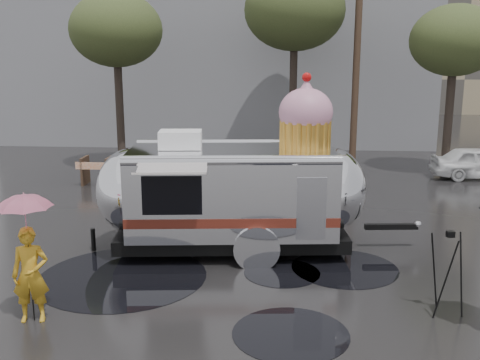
{
  "coord_description": "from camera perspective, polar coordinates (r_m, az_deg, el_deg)",
  "views": [
    {
      "loc": [
        -0.46,
        -9.3,
        4.63
      ],
      "look_at": [
        -1.42,
        3.52,
        1.72
      ],
      "focal_mm": 42.0,
      "sensor_mm": 36.0,
      "label": 1
    }
  ],
  "objects": [
    {
      "name": "airstream_trailer",
      "position": [
        13.24,
        -0.43,
        -0.88
      ],
      "size": [
        7.94,
        3.5,
        4.29
      ],
      "rotation": [
        0.0,
        0.0,
        0.1
      ],
      "color": "silver",
      "rests_on": "ground"
    },
    {
      "name": "barricade_row",
      "position": [
        20.34,
        -10.32,
        0.92
      ],
      "size": [
        4.3,
        0.8,
        1.0
      ],
      "color": "#473323",
      "rests_on": "ground"
    },
    {
      "name": "tree_mid",
      "position": [
        24.36,
        5.58,
        16.74
      ],
      "size": [
        4.2,
        4.2,
        8.03
      ],
      "color": "#382D26",
      "rests_on": "ground"
    },
    {
      "name": "grey_building",
      "position": [
        33.54,
        -1.87,
        15.96
      ],
      "size": [
        22.0,
        12.0,
        13.0
      ],
      "primitive_type": "cube",
      "color": "slate",
      "rests_on": "ground"
    },
    {
      "name": "tree_right",
      "position": [
        23.22,
        20.99,
        13.01
      ],
      "size": [
        3.36,
        3.36,
        6.42
      ],
      "color": "#382D26",
      "rests_on": "ground"
    },
    {
      "name": "ground",
      "position": [
        10.39,
        6.53,
        -13.76
      ],
      "size": [
        120.0,
        120.0,
        0.0
      ],
      "primitive_type": "plane",
      "color": "black",
      "rests_on": "ground"
    },
    {
      "name": "umbrella_pink",
      "position": [
        10.22,
        -20.98,
        -3.33
      ],
      "size": [
        1.16,
        1.16,
        2.34
      ],
      "color": "pink",
      "rests_on": "ground"
    },
    {
      "name": "puddles",
      "position": [
        11.75,
        0.14,
        -10.39
      ],
      "size": [
        13.15,
        5.23,
        0.01
      ],
      "color": "black",
      "rests_on": "ground"
    },
    {
      "name": "utility_pole",
      "position": [
        23.48,
        11.79,
        12.49
      ],
      "size": [
        1.6,
        0.28,
        9.0
      ],
      "color": "#473323",
      "rests_on": "ground"
    },
    {
      "name": "tripod",
      "position": [
        10.77,
        20.36,
        -8.05
      ],
      "size": [
        0.61,
        0.64,
        1.58
      ],
      "rotation": [
        0.0,
        0.0,
        0.17
      ],
      "color": "black",
      "rests_on": "ground"
    },
    {
      "name": "person_left",
      "position": [
        10.56,
        -20.51,
        -9.01
      ],
      "size": [
        0.69,
        0.52,
        1.71
      ],
      "primitive_type": "imported",
      "rotation": [
        0.0,
        0.0,
        0.2
      ],
      "color": "gold",
      "rests_on": "ground"
    },
    {
      "name": "tree_left",
      "position": [
        23.25,
        -12.48,
        14.59
      ],
      "size": [
        3.64,
        3.64,
        6.95
      ],
      "color": "#382D26",
      "rests_on": "ground"
    }
  ]
}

